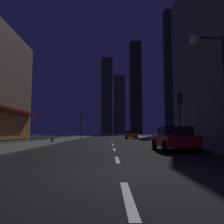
{
  "coord_description": "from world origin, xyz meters",
  "views": [
    {
      "loc": [
        -0.32,
        -5.89,
        1.11
      ],
      "look_at": [
        0.0,
        20.27,
        3.53
      ],
      "focal_mm": 35.54,
      "sensor_mm": 36.0,
      "label": 1
    }
  ],
  "objects": [
    {
      "name": "sidewalk_right",
      "position": [
        7.0,
        32.0,
        0.07
      ],
      "size": [
        4.0,
        76.0,
        0.15
      ],
      "primitive_type": "cube",
      "color": "#605E59",
      "rests_on": "ground"
    },
    {
      "name": "ground_plane",
      "position": [
        0.0,
        32.0,
        -0.05
      ],
      "size": [
        78.0,
        136.0,
        0.1
      ],
      "primitive_type": "cube",
      "color": "black"
    },
    {
      "name": "skyscraper_distant_short",
      "position": [
        16.87,
        136.77,
        30.29
      ],
      "size": [
        7.33,
        7.57,
        60.59
      ],
      "primitive_type": "cube",
      "color": "#312F25",
      "rests_on": "ground"
    },
    {
      "name": "skyscraper_distant_slender",
      "position": [
        34.95,
        119.52,
        36.58
      ],
      "size": [
        6.19,
        5.2,
        73.17
      ],
      "primitive_type": "cube",
      "color": "#323026",
      "rests_on": "ground"
    },
    {
      "name": "car_parked_far",
      "position": [
        3.6,
        33.68,
        0.74
      ],
      "size": [
        1.98,
        4.24,
        1.45
      ],
      "color": "gold",
      "rests_on": "ground"
    },
    {
      "name": "fire_hydrant_far_left",
      "position": [
        -5.9,
        16.01,
        0.45
      ],
      "size": [
        0.42,
        0.3,
        0.65
      ],
      "color": "#B2B2B2",
      "rests_on": "sidewalk_left"
    },
    {
      "name": "car_parked_near",
      "position": [
        3.6,
        7.62,
        0.74
      ],
      "size": [
        1.98,
        4.24,
        1.45
      ],
      "color": "#B21919",
      "rests_on": "ground"
    },
    {
      "name": "traffic_light_far_left",
      "position": [
        -5.5,
        33.82,
        3.19
      ],
      "size": [
        0.32,
        0.48,
        4.2
      ],
      "color": "#2D2D2D",
      "rests_on": "sidewalk_left"
    },
    {
      "name": "street_lamp_right",
      "position": [
        5.38,
        6.35,
        5.07
      ],
      "size": [
        1.96,
        0.56,
        6.58
      ],
      "color": "#38383D",
      "rests_on": "sidewalk_right"
    },
    {
      "name": "traffic_light_near_right",
      "position": [
        5.5,
        12.16,
        3.19
      ],
      "size": [
        0.32,
        0.48,
        4.2
      ],
      "color": "#2D2D2D",
      "rests_on": "sidewalk_right"
    },
    {
      "name": "skyscraper_distant_mid",
      "position": [
        6.2,
        137.67,
        19.2
      ],
      "size": [
        7.26,
        5.87,
        38.39
      ],
      "primitive_type": "cube",
      "color": "#645F4B",
      "rests_on": "ground"
    },
    {
      "name": "lane_marking_center",
      "position": [
        0.0,
        8.4,
        0.01
      ],
      "size": [
        0.16,
        23.0,
        0.01
      ],
      "color": "silver",
      "rests_on": "ground"
    },
    {
      "name": "skyscraper_distant_tall",
      "position": [
        -2.0,
        134.87,
        24.42
      ],
      "size": [
        7.23,
        8.3,
        48.83
      ],
      "primitive_type": "cube",
      "color": "#504C3C",
      "rests_on": "ground"
    },
    {
      "name": "sidewalk_left",
      "position": [
        -7.0,
        32.0,
        0.07
      ],
      "size": [
        4.0,
        76.0,
        0.15
      ],
      "primitive_type": "cube",
      "color": "#605E59",
      "rests_on": "ground"
    }
  ]
}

